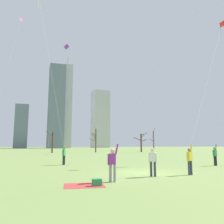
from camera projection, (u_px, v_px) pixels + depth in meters
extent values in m
plane|color=#7A934C|center=(144.00, 173.00, 14.80)|extent=(400.00, 400.00, 0.00)
cylinder|color=#33384C|center=(189.00, 168.00, 13.70)|extent=(0.14, 0.14, 0.85)
cylinder|color=#33384C|center=(191.00, 168.00, 13.83)|extent=(0.14, 0.14, 0.85)
cube|color=yellow|center=(190.00, 156.00, 13.87)|extent=(0.38, 0.29, 0.54)
sphere|color=#9E7051|center=(189.00, 150.00, 13.92)|extent=(0.22, 0.22, 0.22)
cylinder|color=yellow|center=(188.00, 157.00, 13.74)|extent=(0.09, 0.09, 0.55)
cylinder|color=yellow|center=(191.00, 149.00, 14.06)|extent=(0.22, 0.14, 0.56)
cube|color=red|center=(222.00, 24.00, 25.26)|extent=(0.89, 0.41, 0.78)
cylinder|color=black|center=(222.00, 24.00, 25.26)|extent=(0.21, 0.34, 0.46)
cylinder|color=red|center=(221.00, 32.00, 25.27)|extent=(0.02, 0.02, 1.23)
cylinder|color=silver|center=(211.00, 67.00, 19.68)|extent=(10.25, 6.14, 13.45)
cylinder|color=black|center=(64.00, 160.00, 20.84)|extent=(0.14, 0.14, 0.85)
cylinder|color=black|center=(63.00, 160.00, 20.63)|extent=(0.14, 0.14, 0.85)
cube|color=#338C4C|center=(64.00, 153.00, 20.83)|extent=(0.36, 0.39, 0.54)
sphere|color=brown|center=(64.00, 148.00, 20.89)|extent=(0.22, 0.22, 0.22)
cylinder|color=#338C4C|center=(65.00, 153.00, 21.03)|extent=(0.09, 0.09, 0.55)
cylinder|color=#338C4C|center=(63.00, 147.00, 20.70)|extent=(0.19, 0.22, 0.56)
cylinder|color=yellow|center=(39.00, 0.00, 17.69)|extent=(0.02, 0.02, 1.50)
cylinder|color=silver|center=(51.00, 72.00, 19.32)|extent=(3.00, 3.91, 12.41)
cylinder|color=black|center=(215.00, 161.00, 19.87)|extent=(0.14, 0.14, 0.85)
cylinder|color=black|center=(216.00, 161.00, 19.99)|extent=(0.14, 0.14, 0.85)
cube|color=#338C4C|center=(215.00, 153.00, 20.03)|extent=(0.37, 0.27, 0.54)
sphere|color=#9E7051|center=(215.00, 148.00, 20.09)|extent=(0.22, 0.22, 0.22)
cylinder|color=#338C4C|center=(213.00, 153.00, 19.91)|extent=(0.09, 0.09, 0.55)
cylinder|color=#338C4C|center=(216.00, 147.00, 20.21)|extent=(0.22, 0.13, 0.56)
cylinder|color=gray|center=(110.00, 173.00, 11.21)|extent=(0.14, 0.14, 0.85)
cylinder|color=gray|center=(115.00, 173.00, 11.17)|extent=(0.14, 0.14, 0.85)
cube|color=purple|center=(113.00, 159.00, 11.29)|extent=(0.39, 0.34, 0.54)
sphere|color=beige|center=(113.00, 151.00, 11.35)|extent=(0.22, 0.22, 0.22)
cylinder|color=purple|center=(108.00, 160.00, 11.32)|extent=(0.09, 0.09, 0.55)
cylinder|color=purple|center=(117.00, 149.00, 11.33)|extent=(0.22, 0.18, 0.56)
cylinder|color=silver|center=(167.00, 57.00, 11.23)|extent=(4.17, 3.19, 8.64)
cylinder|color=#33384C|center=(151.00, 169.00, 13.12)|extent=(0.14, 0.14, 0.85)
cylinder|color=#33384C|center=(155.00, 169.00, 13.05)|extent=(0.14, 0.14, 0.85)
cube|color=white|center=(153.00, 157.00, 13.18)|extent=(0.39, 0.37, 0.54)
sphere|color=beige|center=(153.00, 150.00, 13.24)|extent=(0.22, 0.22, 0.22)
cylinder|color=white|center=(149.00, 157.00, 13.24)|extent=(0.09, 0.09, 0.55)
cylinder|color=white|center=(156.00, 158.00, 13.11)|extent=(0.09, 0.09, 0.55)
cube|color=purple|center=(67.00, 47.00, 45.19)|extent=(1.16, 0.40, 1.11)
cylinder|color=black|center=(67.00, 47.00, 45.19)|extent=(0.08, 0.34, 0.70)
cylinder|color=purple|center=(66.00, 53.00, 45.18)|extent=(0.02, 0.02, 1.62)
cylinder|color=silver|center=(57.00, 98.00, 42.82)|extent=(3.11, 0.61, 21.36)
cylinder|color=#3F3833|center=(46.00, 155.00, 40.45)|extent=(0.10, 0.10, 0.08)
cube|color=pink|center=(21.00, 20.00, 44.40)|extent=(0.63, 0.64, 0.86)
cylinder|color=black|center=(21.00, 20.00, 44.40)|extent=(0.11, 0.09, 0.57)
cylinder|color=pink|center=(20.00, 24.00, 44.28)|extent=(0.02, 0.02, 1.20)
cylinder|color=silver|center=(4.00, 79.00, 39.31)|extent=(3.89, 5.40, 26.32)
cube|color=#CC3838|center=(84.00, 185.00, 10.14)|extent=(2.02, 1.69, 0.01)
cube|color=#268C4C|center=(97.00, 182.00, 10.06)|extent=(0.40, 0.28, 0.30)
cylinder|color=#4C3828|center=(141.00, 143.00, 58.80)|extent=(0.42, 0.42, 4.77)
cylinder|color=#4C3828|center=(144.00, 134.00, 58.66)|extent=(1.20, 1.53, 0.77)
cylinder|color=#4C3828|center=(143.00, 136.00, 59.03)|extent=(0.93, 0.51, 0.57)
cylinder|color=#4C3828|center=(144.00, 141.00, 59.15)|extent=(1.55, 0.17, 0.71)
cylinder|color=#4C3828|center=(137.00, 139.00, 58.94)|extent=(2.02, 0.87, 0.98)
cylinder|color=#423326|center=(52.00, 143.00, 52.95)|extent=(0.35, 0.35, 4.80)
cylinder|color=#423326|center=(50.00, 141.00, 52.48)|extent=(1.16, 0.85, 0.66)
cylinder|color=#423326|center=(53.00, 134.00, 52.63)|extent=(0.24, 1.40, 1.17)
cylinder|color=#423326|center=(49.00, 134.00, 52.63)|extent=(1.76, 0.87, 1.29)
cylinder|color=#423326|center=(55.00, 134.00, 53.67)|extent=(1.19, 0.69, 0.56)
cylinder|color=brown|center=(154.00, 141.00, 65.06)|extent=(0.29, 0.29, 5.83)
cylinder|color=brown|center=(153.00, 137.00, 65.80)|extent=(0.37, 1.22, 0.98)
cylinder|color=brown|center=(154.00, 131.00, 64.81)|extent=(0.56, 1.43, 1.36)
cylinder|color=brown|center=(151.00, 140.00, 65.21)|extent=(1.32, 0.74, 0.69)
cylinder|color=brown|center=(152.00, 141.00, 64.41)|extent=(1.61, 0.98, 0.65)
cylinder|color=#4C3828|center=(96.00, 140.00, 56.53)|extent=(0.31, 0.31, 5.94)
cylinder|color=#4C3828|center=(94.00, 136.00, 56.32)|extent=(1.31, 0.50, 1.20)
cylinder|color=#4C3828|center=(94.00, 135.00, 55.95)|extent=(1.25, 1.42, 0.95)
cylinder|color=#4C3828|center=(92.00, 140.00, 56.04)|extent=(2.02, 0.55, 1.00)
cylinder|color=#4C3828|center=(93.00, 137.00, 56.86)|extent=(1.33, 0.97, 1.49)
cube|color=slate|center=(56.00, 106.00, 131.09)|extent=(9.09, 6.96, 49.03)
cube|color=#B2B2B7|center=(67.00, 106.00, 144.88)|extent=(5.53, 7.05, 53.80)
cylinder|color=#99999E|center=(68.00, 62.00, 149.20)|extent=(0.80, 0.80, 5.49)
cube|color=#B2B2B7|center=(100.00, 119.00, 162.18)|extent=(11.83, 9.36, 40.86)
cube|color=slate|center=(21.00, 126.00, 127.96)|extent=(7.17, 8.05, 24.78)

